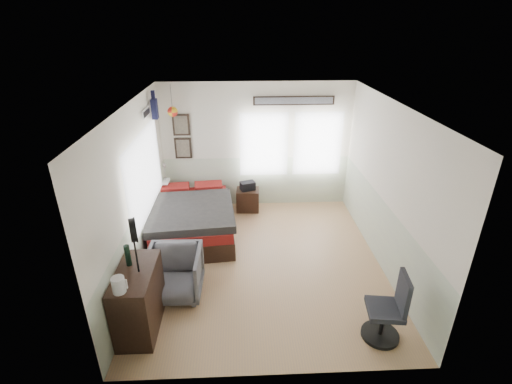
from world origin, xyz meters
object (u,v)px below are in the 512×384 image
bed (192,219)px  task_chair (388,313)px  dresser (139,299)px  nightstand (248,200)px  armchair (175,274)px

bed → task_chair: 3.91m
dresser → task_chair: bearing=-6.3°
nightstand → armchair: bearing=-110.0°
bed → armchair: armchair is taller
dresser → task_chair: size_ratio=1.02×
armchair → task_chair: 3.04m
bed → task_chair: size_ratio=2.26×
bed → armchair: 1.74m
armchair → task_chair: size_ratio=0.83×
bed → nightstand: 1.45m
armchair → task_chair: task_chair is taller
dresser → nightstand: dresser is taller
bed → nightstand: bearing=35.7°
armchair → nightstand: size_ratio=1.69×
bed → dresser: size_ratio=2.23×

